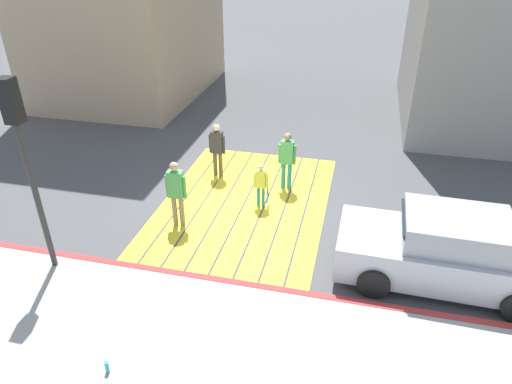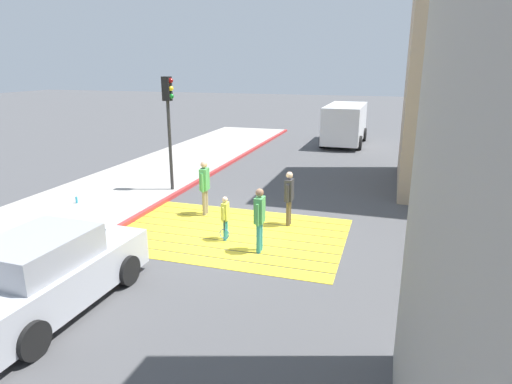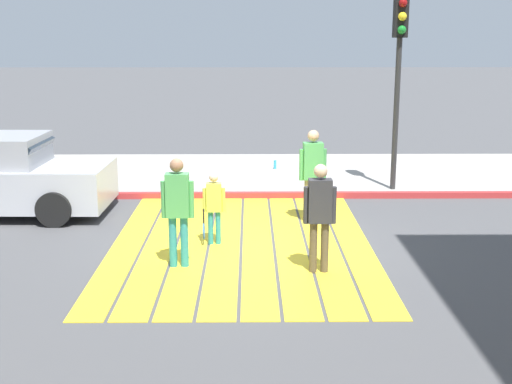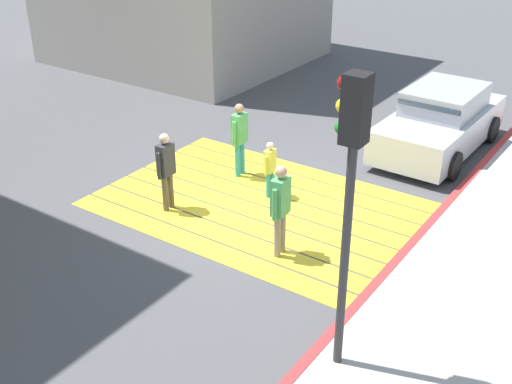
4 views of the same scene
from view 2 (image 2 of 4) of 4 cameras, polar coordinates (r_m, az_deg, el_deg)
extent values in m
plane|color=#4C4C4F|center=(12.60, -3.29, -5.43)|extent=(120.00, 120.00, 0.00)
cube|color=yellow|center=(10.97, -6.88, -8.91)|extent=(6.40, 0.50, 0.01)
cube|color=yellow|center=(11.43, -5.75, -7.81)|extent=(6.40, 0.50, 0.01)
cube|color=yellow|center=(11.89, -4.71, -6.80)|extent=(6.40, 0.50, 0.01)
cube|color=yellow|center=(12.36, -3.75, -5.85)|extent=(6.40, 0.50, 0.01)
cube|color=yellow|center=(12.84, -2.86, -4.98)|extent=(6.40, 0.50, 0.01)
cube|color=yellow|center=(13.32, -2.04, -4.16)|extent=(6.40, 0.50, 0.01)
cube|color=yellow|center=(13.81, -1.28, -3.41)|extent=(6.40, 0.50, 0.01)
cube|color=yellow|center=(14.30, -0.57, -2.70)|extent=(6.40, 0.50, 0.01)
cube|color=#ADA8A0|center=(15.38, -23.24, -2.48)|extent=(4.80, 40.00, 0.12)
cube|color=#BC3333|center=(14.00, -15.87, -3.51)|extent=(0.16, 40.00, 0.13)
cube|color=silver|center=(9.63, -25.40, -10.36)|extent=(1.89, 4.34, 0.80)
cube|color=#A0A2A9|center=(9.27, -26.55, -6.93)|extent=(1.57, 2.09, 0.60)
cube|color=#1E2833|center=(9.90, -22.78, -5.40)|extent=(1.48, 0.36, 0.49)
cylinder|color=black|center=(10.12, -16.32, -9.72)|extent=(0.23, 0.66, 0.66)
cylinder|color=black|center=(11.17, -23.86, -7.98)|extent=(0.23, 0.66, 0.66)
cylinder|color=black|center=(8.38, -27.08, -16.73)|extent=(0.23, 0.66, 0.66)
cube|color=silver|center=(27.13, 11.47, 8.82)|extent=(2.14, 5.22, 2.10)
cube|color=#19232D|center=(24.56, 10.79, 8.97)|extent=(1.89, 0.08, 0.70)
cylinder|color=black|center=(25.82, 8.60, 6.57)|extent=(0.27, 0.80, 0.80)
cylinder|color=black|center=(25.57, 13.26, 6.23)|extent=(0.27, 0.80, 0.80)
cylinder|color=black|center=(28.97, 9.67, 7.56)|extent=(0.27, 0.80, 0.80)
cylinder|color=black|center=(28.75, 13.84, 7.26)|extent=(0.27, 0.80, 0.80)
cylinder|color=#2D2D2D|center=(16.52, -11.07, 5.65)|extent=(0.12, 0.12, 3.40)
cube|color=black|center=(16.28, -11.48, 13.00)|extent=(0.28, 0.28, 0.84)
sphere|color=maroon|center=(16.19, -11.03, 14.00)|extent=(0.18, 0.18, 0.18)
sphere|color=yellow|center=(16.20, -10.98, 13.05)|extent=(0.18, 0.18, 0.18)
sphere|color=#188429|center=(16.22, -10.92, 12.10)|extent=(0.18, 0.18, 0.18)
cylinder|color=#33A5BF|center=(16.08, -22.26, -0.96)|extent=(0.07, 0.07, 0.22)
cylinder|color=gray|center=(14.19, -6.49, -1.22)|extent=(0.12, 0.12, 0.83)
cylinder|color=gray|center=(14.03, -6.73, -1.44)|extent=(0.12, 0.12, 0.83)
cube|color=#4CA559|center=(13.90, -6.71, 1.66)|extent=(0.25, 0.38, 0.69)
sphere|color=tan|center=(13.79, -6.77, 3.56)|extent=(0.21, 0.21, 0.21)
cylinder|color=#4CA559|center=(14.11, -6.41, 1.60)|extent=(0.09, 0.09, 0.59)
cylinder|color=#4CA559|center=(13.73, -7.00, 1.16)|extent=(0.09, 0.09, 0.59)
cylinder|color=teal|center=(11.36, 0.58, -5.72)|extent=(0.12, 0.12, 0.80)
cylinder|color=teal|center=(11.20, 0.34, -6.04)|extent=(0.12, 0.12, 0.80)
cube|color=#4CA559|center=(11.03, 0.47, -2.35)|extent=(0.22, 0.35, 0.67)
sphere|color=#9E7051|center=(10.89, 0.48, -0.08)|extent=(0.21, 0.21, 0.21)
cylinder|color=#4CA559|center=(11.24, 0.75, -2.35)|extent=(0.09, 0.09, 0.57)
cylinder|color=#4CA559|center=(10.86, 0.17, -3.01)|extent=(0.09, 0.09, 0.57)
cylinder|color=brown|center=(13.22, 4.35, -2.61)|extent=(0.12, 0.12, 0.78)
cylinder|color=brown|center=(13.06, 4.17, -2.84)|extent=(0.12, 0.12, 0.78)
cube|color=#333338|center=(12.92, 4.33, 0.28)|extent=(0.21, 0.34, 0.65)
sphere|color=beige|center=(12.81, 4.37, 2.19)|extent=(0.20, 0.20, 0.20)
cylinder|color=#333338|center=(13.13, 4.52, 0.23)|extent=(0.08, 0.08, 0.55)
cylinder|color=#333338|center=(12.75, 4.11, -0.24)|extent=(0.08, 0.08, 0.55)
cylinder|color=teal|center=(12.15, -3.87, -4.81)|extent=(0.09, 0.09, 0.58)
cylinder|color=teal|center=(12.04, -4.07, -5.02)|extent=(0.09, 0.09, 0.58)
cube|color=#D8D84C|center=(11.91, -4.02, -2.52)|extent=(0.17, 0.26, 0.48)
sphere|color=beige|center=(11.81, -4.05, -0.97)|extent=(0.15, 0.15, 0.15)
cylinder|color=#D8D84C|center=(12.07, -3.76, -2.51)|extent=(0.06, 0.06, 0.41)
cylinder|color=#D8D84C|center=(11.79, -4.27, -2.98)|extent=(0.06, 0.06, 0.41)
cylinder|color=black|center=(11.86, -4.14, -4.33)|extent=(0.03, 0.03, 0.28)
torus|color=blue|center=(11.95, -4.11, -5.42)|extent=(0.28, 0.03, 0.28)
camera|label=1|loc=(16.75, -45.71, 17.99)|focal=32.44mm
camera|label=3|loc=(13.03, 48.91, 5.69)|focal=47.27mm
camera|label=4|loc=(23.33, -10.80, 20.10)|focal=45.28mm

